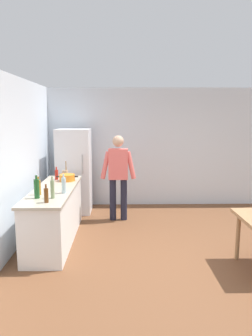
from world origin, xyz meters
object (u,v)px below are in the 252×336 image
object	(u,v)px
bottle_beer_brown	(46,195)
bottle_water_clear	(64,185)
cooking_pot	(67,178)
bottle_oil_amber	(39,187)
bottle_wine_green	(37,188)
refrigerator	(74,171)
utensil_jar	(65,174)
bottle_vinegar_tall	(52,189)
bottle_sauce_red	(57,174)
person	(118,172)

from	to	relation	value
bottle_beer_brown	bottle_water_clear	world-z (taller)	bottle_water_clear
cooking_pot	bottle_oil_amber	bearing A→B (deg)	-104.19
bottle_beer_brown	bottle_wine_green	size ratio (longest dim) A/B	0.76
refrigerator	utensil_jar	xyz separation A→B (m)	(-0.07, -0.69, 0.08)
bottle_water_clear	bottle_vinegar_tall	bearing A→B (deg)	-109.79
cooking_pot	bottle_sauce_red	bearing A→B (deg)	150.20
bottle_oil_amber	bottle_wine_green	distance (m)	0.20
bottle_oil_amber	bottle_water_clear	bearing A→B (deg)	15.38
person	cooking_pot	distance (m)	1.03
refrigerator	cooking_pot	xyz separation A→B (m)	(0.02, -1.00, 0.06)
utensil_jar	bottle_vinegar_tall	size ratio (longest dim) A/B	1.00
refrigerator	bottle_vinegar_tall	size ratio (longest dim) A/B	5.62
utensil_jar	bottle_sauce_red	bearing A→B (deg)	-124.82
refrigerator	bottle_beer_brown	distance (m)	2.45
person	bottle_beer_brown	xyz separation A→B (m)	(-0.98, -1.89, 0.03)
bottle_wine_green	refrigerator	bearing A→B (deg)	84.49
cooking_pot	bottle_sauce_red	size ratio (longest dim) A/B	1.67
bottle_beer_brown	bottle_water_clear	xyz separation A→B (m)	(0.15, 0.53, 0.02)
refrigerator	bottle_oil_amber	size ratio (longest dim) A/B	6.43
refrigerator	bottle_oil_amber	xyz separation A→B (m)	(-0.24, -2.02, 0.12)
cooking_pot	bottle_wine_green	bearing A→B (deg)	-100.85
cooking_pot	utensil_jar	world-z (taller)	utensil_jar
bottle_beer_brown	bottle_wine_green	world-z (taller)	bottle_wine_green
bottle_sauce_red	cooking_pot	bearing A→B (deg)	-29.80
bottle_water_clear	person	bearing A→B (deg)	58.73
cooking_pot	bottle_water_clear	size ratio (longest dim) A/B	1.33
cooking_pot	bottle_oil_amber	distance (m)	1.05
refrigerator	bottle_wine_green	size ratio (longest dim) A/B	5.29
refrigerator	bottle_vinegar_tall	xyz separation A→B (m)	(0.01, -2.22, 0.14)
refrigerator	bottle_vinegar_tall	distance (m)	2.22
utensil_jar	cooking_pot	bearing A→B (deg)	-74.35
person	cooking_pot	xyz separation A→B (m)	(-0.93, -0.45, -0.02)
bottle_water_clear	cooking_pot	bearing A→B (deg)	96.47
bottle_beer_brown	bottle_vinegar_tall	bearing A→B (deg)	80.40
bottle_oil_amber	bottle_vinegar_tall	size ratio (longest dim) A/B	0.88
bottle_sauce_red	bottle_vinegar_tall	world-z (taller)	bottle_vinegar_tall
utensil_jar	refrigerator	bearing A→B (deg)	84.32
bottle_wine_green	bottle_vinegar_tall	world-z (taller)	bottle_wine_green
person	bottle_wine_green	xyz separation A→B (m)	(-1.16, -1.66, 0.07)
person	bottle_beer_brown	world-z (taller)	person
refrigerator	bottle_vinegar_tall	bearing A→B (deg)	-89.66
bottle_oil_amber	person	bearing A→B (deg)	50.92
refrigerator	utensil_jar	size ratio (longest dim) A/B	5.62
cooking_pot	bottle_beer_brown	size ratio (longest dim) A/B	1.54
utensil_jar	bottle_beer_brown	world-z (taller)	utensil_jar
refrigerator	bottle_beer_brown	world-z (taller)	refrigerator
person	bottle_wine_green	distance (m)	2.03
bottle_water_clear	bottle_oil_amber	size ratio (longest dim) A/B	1.07
utensil_jar	bottle_sauce_red	distance (m)	0.23
refrigerator	bottle_oil_amber	world-z (taller)	refrigerator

